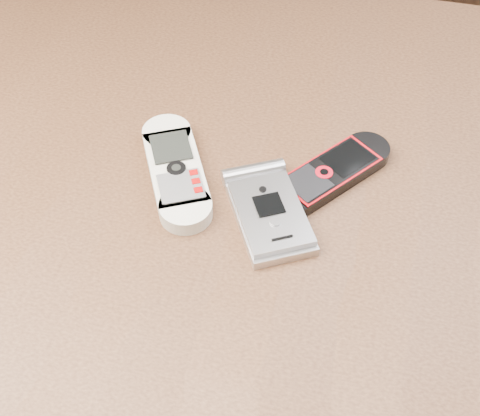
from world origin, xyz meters
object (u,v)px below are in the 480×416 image
nokia_white (176,170)px  nokia_black_red (330,174)px  table (235,281)px  motorola_razr (269,213)px

nokia_white → nokia_black_red: bearing=-15.0°
table → nokia_black_red: (0.08, 0.06, 0.11)m
nokia_white → nokia_black_red: nokia_white is taller
table → nokia_white: size_ratio=8.08×
nokia_white → motorola_razr: (0.10, -0.03, 0.00)m
table → nokia_black_red: size_ratio=8.41×
nokia_black_red → motorola_razr: bearing=-88.2°
nokia_black_red → motorola_razr: 0.08m
table → motorola_razr: 0.12m
nokia_white → motorola_razr: 0.10m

